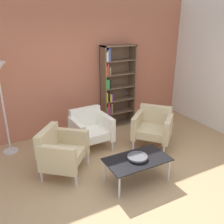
% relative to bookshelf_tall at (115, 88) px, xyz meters
% --- Properties ---
extents(ground_plane, '(8.32, 8.32, 0.00)m').
position_rel_bookshelf_tall_xyz_m(ground_plane, '(-0.87, -2.25, -0.92)').
color(ground_plane, tan).
extents(brick_back_panel, '(6.40, 0.12, 2.90)m').
position_rel_bookshelf_tall_xyz_m(brick_back_panel, '(-0.87, 0.21, 0.53)').
color(brick_back_panel, '#B2664C').
rests_on(brick_back_panel, ground_plane).
extents(bookshelf_tall, '(0.80, 0.30, 1.90)m').
position_rel_bookshelf_tall_xyz_m(bookshelf_tall, '(0.00, 0.00, 0.00)').
color(bookshelf_tall, brown).
rests_on(bookshelf_tall, ground_plane).
extents(coffee_table_low, '(1.00, 0.56, 0.40)m').
position_rel_bookshelf_tall_xyz_m(coffee_table_low, '(-0.76, -2.12, -0.56)').
color(coffee_table_low, black).
rests_on(coffee_table_low, ground_plane).
extents(decorative_bowl, '(0.32, 0.32, 0.05)m').
position_rel_bookshelf_tall_xyz_m(decorative_bowl, '(-0.76, -2.12, -0.49)').
color(decorative_bowl, '#4C4C51').
rests_on(decorative_bowl, coffee_table_low).
extents(armchair_corner_red, '(0.75, 0.69, 0.78)m').
position_rel_bookshelf_tall_xyz_m(armchair_corner_red, '(-0.98, -0.78, -0.51)').
color(armchair_corner_red, white).
rests_on(armchair_corner_red, ground_plane).
extents(armchair_near_window, '(0.95, 0.95, 0.78)m').
position_rel_bookshelf_tall_xyz_m(armchair_near_window, '(0.18, -1.27, -0.51)').
color(armchair_near_window, '#C6B289').
rests_on(armchair_near_window, ground_plane).
extents(armchair_spare_guest, '(0.94, 0.95, 0.78)m').
position_rel_bookshelf_tall_xyz_m(armchair_spare_guest, '(-1.74, -1.34, -0.51)').
color(armchair_spare_guest, '#C6B289').
rests_on(armchair_spare_guest, ground_plane).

